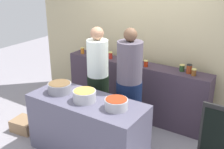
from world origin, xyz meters
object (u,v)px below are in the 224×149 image
at_px(preserve_jar_4, 146,63).
at_px(chalkboard_sign, 218,136).
at_px(preserve_jar_7, 194,72).
at_px(preserve_jar_6, 189,69).
at_px(cooking_pot_center, 85,96).
at_px(preserve_jar_0, 82,51).
at_px(cooking_pot_right, 116,104).
at_px(bread_crate, 25,125).
at_px(cooking_pot_left, 60,88).
at_px(preserve_jar_2, 111,55).
at_px(cook_with_tongs, 98,84).
at_px(preserve_jar_3, 121,57).
at_px(preserve_jar_1, 89,50).
at_px(preserve_jar_5, 182,68).
at_px(cook_in_cap, 129,92).

bearing_deg(preserve_jar_4, chalkboard_sign, -21.34).
bearing_deg(preserve_jar_7, chalkboard_sign, -44.44).
bearing_deg(preserve_jar_6, preserve_jar_7, -32.38).
bearing_deg(cooking_pot_center, preserve_jar_0, 129.58).
bearing_deg(cooking_pot_right, bread_crate, -177.03).
height_order(preserve_jar_7, cooking_pot_left, preserve_jar_7).
bearing_deg(chalkboard_sign, preserve_jar_6, 137.05).
bearing_deg(preserve_jar_2, preserve_jar_7, -0.51).
distance_m(preserve_jar_4, cooking_pot_center, 1.39).
relative_size(cooking_pot_center, cook_with_tongs, 0.18).
xyz_separation_m(preserve_jar_2, cooking_pot_left, (0.02, -1.38, -0.13)).
xyz_separation_m(preserve_jar_4, cooking_pot_left, (-0.72, -1.34, -0.12)).
distance_m(preserve_jar_3, preserve_jar_7, 1.32).
xyz_separation_m(preserve_jar_3, preserve_jar_4, (0.51, -0.04, -0.01)).
height_order(preserve_jar_7, bread_crate, preserve_jar_7).
distance_m(preserve_jar_2, cooking_pot_left, 1.39).
relative_size(preserve_jar_4, chalkboard_sign, 0.12).
distance_m(preserve_jar_3, cooking_pot_left, 1.40).
xyz_separation_m(preserve_jar_0, preserve_jar_4, (1.38, -0.02, -0.00)).
distance_m(preserve_jar_0, cook_with_tongs, 1.10).
bearing_deg(preserve_jar_6, preserve_jar_3, -177.79).
bearing_deg(preserve_jar_7, cook_with_tongs, -153.92).
bearing_deg(preserve_jar_3, cooking_pot_left, -98.53).
relative_size(preserve_jar_1, preserve_jar_5, 1.16).
height_order(preserve_jar_7, chalkboard_sign, preserve_jar_7).
bearing_deg(chalkboard_sign, preserve_jar_1, 166.46).
bearing_deg(preserve_jar_0, preserve_jar_3, 1.72).
xyz_separation_m(preserve_jar_4, cook_with_tongs, (-0.54, -0.64, -0.28)).
distance_m(preserve_jar_4, cook_in_cap, 0.72).
bearing_deg(preserve_jar_2, cook_in_cap, -41.50).
height_order(preserve_jar_0, cooking_pot_left, preserve_jar_0).
distance_m(preserve_jar_1, preserve_jar_4, 1.28).
xyz_separation_m(bread_crate, chalkboard_sign, (2.93, 0.87, 0.36)).
bearing_deg(cooking_pot_left, preserve_jar_0, 115.93).
relative_size(preserve_jar_1, preserve_jar_3, 0.98).
relative_size(preserve_jar_3, cooking_pot_center, 0.41).
bearing_deg(preserve_jar_6, preserve_jar_5, 167.41).
relative_size(preserve_jar_5, cooking_pot_center, 0.35).
xyz_separation_m(preserve_jar_2, preserve_jar_4, (0.74, -0.04, -0.01)).
height_order(cooking_pot_center, bread_crate, cooking_pot_center).
height_order(preserve_jar_2, cooking_pot_left, preserve_jar_2).
xyz_separation_m(preserve_jar_7, cook_with_tongs, (-1.35, -0.66, -0.28)).
distance_m(preserve_jar_1, preserve_jar_2, 0.54).
bearing_deg(preserve_jar_5, chalkboard_sign, -39.38).
relative_size(cook_with_tongs, chalkboard_sign, 1.93).
relative_size(preserve_jar_5, cooking_pot_right, 0.36).
height_order(preserve_jar_2, bread_crate, preserve_jar_2).
bearing_deg(preserve_jar_3, preserve_jar_0, -178.28).
height_order(preserve_jar_4, preserve_jar_5, same).
bearing_deg(preserve_jar_7, cooking_pot_center, -126.89).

